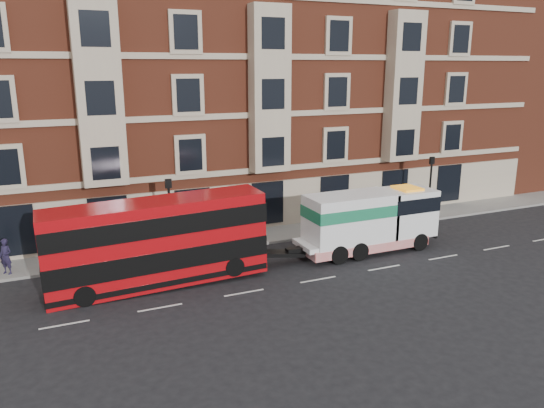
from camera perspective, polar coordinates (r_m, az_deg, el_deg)
The scene contains 8 objects.
ground at distance 27.11m, azimuth 4.98°, elevation -8.10°, with size 120.00×120.00×0.00m, color black.
sidewalk at distance 33.43m, azimuth -1.16°, elevation -3.45°, with size 90.00×3.00×0.15m, color slate.
victorian_terrace at distance 38.98m, azimuth -4.90°, elevation 14.02°, with size 45.00×12.00×20.40m.
lamp_post_west at distance 29.77m, azimuth -10.95°, elevation -0.78°, with size 0.35×0.15×4.35m.
lamp_post_east at distance 37.83m, azimuth 16.66°, elevation 2.16°, with size 0.35×0.15×4.35m.
double_decker_bus at distance 26.23m, azimuth -12.27°, elevation -3.93°, with size 10.53×2.42×4.26m.
tow_truck at distance 30.85m, azimuth 10.24°, elevation -1.77°, with size 8.43×2.49×3.51m.
pedestrian at distance 30.23m, azimuth -26.72°, elevation -5.06°, with size 0.68×0.44×1.86m, color #1F1A34.
Camera 1 is at (-12.12, -21.87, 10.47)m, focal length 35.00 mm.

